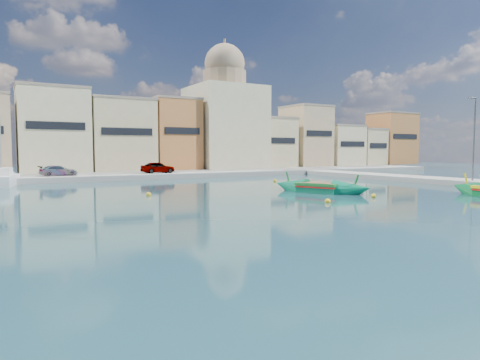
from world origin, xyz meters
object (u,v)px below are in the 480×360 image
object	(u,v)px
luzzu_green	(320,189)
yacht_north	(5,180)
church_block	(225,116)
quay_street_lamp	(474,138)

from	to	relation	value
luzzu_green	yacht_north	size ratio (longest dim) A/B	0.76
church_block	yacht_north	bearing A→B (deg)	-159.77
church_block	luzzu_green	distance (m)	33.71
church_block	quay_street_lamp	world-z (taller)	church_block
church_block	quay_street_lamp	size ratio (longest dim) A/B	2.39
church_block	quay_street_lamp	distance (m)	35.04
church_block	luzzu_green	bearing A→B (deg)	-104.75
church_block	luzzu_green	size ratio (longest dim) A/B	2.28
church_block	quay_street_lamp	xyz separation A→B (m)	(7.44, -34.00, -4.07)
luzzu_green	yacht_north	bearing A→B (deg)	135.30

